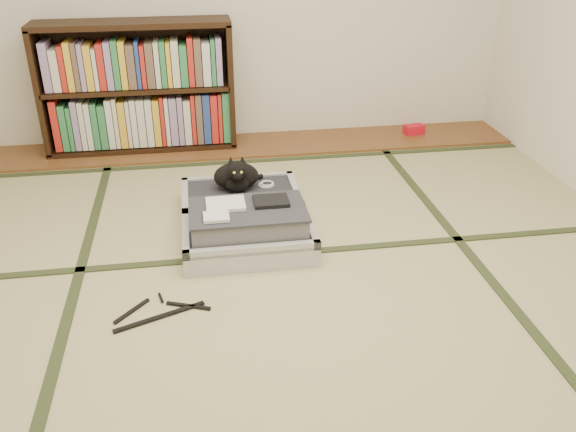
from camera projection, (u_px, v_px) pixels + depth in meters
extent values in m
plane|color=tan|center=(289.00, 298.00, 2.85)|extent=(4.50, 4.50, 0.00)
cube|color=brown|center=(247.00, 145.00, 4.60)|extent=(4.00, 0.50, 0.02)
cube|color=red|center=(414.00, 129.00, 4.78)|extent=(0.16, 0.11, 0.07)
cube|color=#2D381E|center=(67.00, 318.00, 2.71)|extent=(0.05, 4.50, 0.01)
cube|color=#2D381E|center=(490.00, 279.00, 2.98)|extent=(0.05, 4.50, 0.01)
cube|color=#2D381E|center=(277.00, 254.00, 3.20)|extent=(4.00, 0.05, 0.01)
cube|color=#2D381E|center=(252.00, 161.00, 4.34)|extent=(4.00, 0.05, 0.01)
cube|color=black|center=(42.00, 91.00, 4.25)|extent=(0.04, 0.31, 0.87)
cube|color=black|center=(230.00, 83.00, 4.43)|extent=(0.04, 0.31, 0.87)
cube|color=black|center=(145.00, 145.00, 4.54)|extent=(1.35, 0.31, 0.04)
cube|color=black|center=(131.00, 24.00, 4.14)|extent=(1.35, 0.31, 0.04)
cube|color=black|center=(138.00, 88.00, 4.34)|extent=(1.29, 0.31, 0.03)
cube|color=black|center=(139.00, 82.00, 4.47)|extent=(1.35, 0.02, 0.87)
cube|color=gray|center=(141.00, 118.00, 4.42)|extent=(1.22, 0.22, 0.37)
cube|color=gray|center=(135.00, 61.00, 4.24)|extent=(1.22, 0.22, 0.33)
cube|color=silver|center=(249.00, 240.00, 3.21)|extent=(0.68, 0.46, 0.12)
cube|color=#28282F|center=(249.00, 235.00, 3.20)|extent=(0.61, 0.38, 0.09)
cube|color=silver|center=(253.00, 250.00, 3.00)|extent=(0.68, 0.04, 0.05)
cube|color=silver|center=(245.00, 212.00, 3.37)|extent=(0.68, 0.04, 0.05)
cube|color=silver|center=(186.00, 235.00, 3.14)|extent=(0.04, 0.46, 0.05)
cube|color=silver|center=(309.00, 225.00, 3.23)|extent=(0.04, 0.46, 0.05)
cube|color=silver|center=(241.00, 203.00, 3.61)|extent=(0.68, 0.46, 0.12)
cube|color=#28282F|center=(241.00, 198.00, 3.60)|extent=(0.61, 0.38, 0.09)
cube|color=silver|center=(244.00, 209.00, 3.40)|extent=(0.68, 0.04, 0.05)
cube|color=silver|center=(238.00, 179.00, 3.77)|extent=(0.68, 0.04, 0.05)
cube|color=silver|center=(185.00, 197.00, 3.54)|extent=(0.04, 0.46, 0.05)
cube|color=silver|center=(295.00, 189.00, 3.63)|extent=(0.04, 0.46, 0.05)
cylinder|color=black|center=(244.00, 210.00, 3.38)|extent=(0.62, 0.02, 0.02)
cube|color=gray|center=(248.00, 221.00, 3.16)|extent=(0.58, 0.36, 0.12)
cube|color=#333239|center=(248.00, 210.00, 3.13)|extent=(0.60, 0.37, 0.01)
cube|color=silver|center=(226.00, 204.00, 3.14)|extent=(0.20, 0.16, 0.02)
cube|color=black|center=(271.00, 201.00, 3.18)|extent=(0.18, 0.15, 0.02)
cube|color=silver|center=(216.00, 217.00, 3.02)|extent=(0.13, 0.11, 0.02)
cube|color=white|center=(212.00, 264.00, 2.99)|extent=(0.05, 0.01, 0.04)
cube|color=white|center=(235.00, 265.00, 3.01)|extent=(0.05, 0.01, 0.03)
cube|color=orange|center=(298.00, 257.00, 3.05)|extent=(0.05, 0.01, 0.03)
cube|color=#197F33|center=(286.00, 255.00, 3.03)|extent=(0.04, 0.01, 0.03)
ellipsoid|color=black|center=(236.00, 176.00, 3.58)|extent=(0.26, 0.17, 0.16)
ellipsoid|color=black|center=(237.00, 184.00, 3.52)|extent=(0.13, 0.09, 0.09)
ellipsoid|color=black|center=(237.00, 170.00, 3.45)|extent=(0.11, 0.10, 0.11)
sphere|color=black|center=(238.00, 176.00, 3.42)|extent=(0.05, 0.05, 0.05)
cone|color=black|center=(231.00, 160.00, 3.44)|extent=(0.04, 0.05, 0.05)
cone|color=black|center=(242.00, 160.00, 3.44)|extent=(0.04, 0.05, 0.05)
sphere|color=#A5BF33|center=(234.00, 173.00, 3.40)|extent=(0.02, 0.02, 0.02)
sphere|color=#A5BF33|center=(241.00, 172.00, 3.41)|extent=(0.02, 0.02, 0.02)
cylinder|color=black|center=(251.00, 179.00, 3.69)|extent=(0.16, 0.10, 0.03)
torus|color=white|center=(266.00, 185.00, 3.65)|extent=(0.09, 0.09, 0.01)
torus|color=white|center=(267.00, 183.00, 3.65)|extent=(0.08, 0.08, 0.01)
cube|color=black|center=(160.00, 317.00, 2.71)|extent=(0.40, 0.17, 0.01)
cube|color=black|center=(132.00, 311.00, 2.74)|extent=(0.15, 0.17, 0.01)
cube|color=black|center=(189.00, 306.00, 2.78)|extent=(0.20, 0.09, 0.01)
cylinder|color=black|center=(161.00, 298.00, 2.84)|extent=(0.03, 0.07, 0.01)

